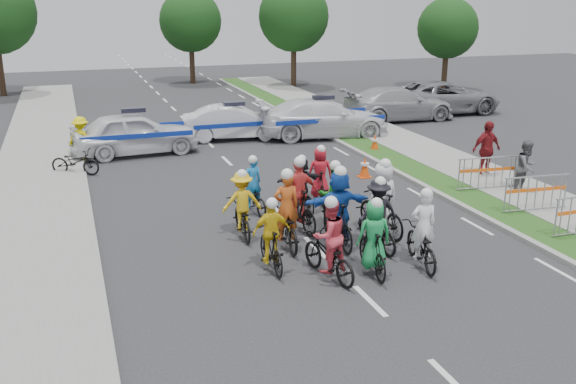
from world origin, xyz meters
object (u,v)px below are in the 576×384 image
object	(u,v)px
rider_10	(242,210)
tree_2	(448,28)
rider_11	(301,188)
spectator_2	(486,150)
rider_4	(377,221)
tree_1	(294,16)
rider_0	(422,240)
rider_8	(333,205)
rider_3	(271,242)
parked_bike	(75,162)
marshal_hiviz	(81,139)
cone_1	(375,143)
tree_4	(190,21)
spectator_1	(526,167)
barrier_1	(536,195)
civilian_suv	(443,97)
barrier_2	(487,175)
rider_1	(373,244)
rider_6	(286,221)
rider_7	(382,205)
police_car_0	(135,133)
police_car_2	(323,118)
cone_0	(365,167)
police_car_1	(234,122)
rider_12	(252,193)
rider_9	(298,202)
civilian_sedan	(399,104)
rider_2	(329,248)
rider_13	(320,180)
rider_5	(338,213)

from	to	relation	value
rider_10	tree_2	size ratio (longest dim) A/B	0.31
rider_11	spectator_2	bearing A→B (deg)	-177.21
rider_4	tree_1	xyz separation A→B (m)	(7.62, 27.50, 3.83)
rider_0	rider_8	world-z (taller)	rider_8
rider_3	parked_bike	world-z (taller)	rider_3
marshal_hiviz	rider_4	bearing A→B (deg)	154.00
cone_1	tree_4	bearing A→B (deg)	97.24
parked_bike	spectator_1	bearing A→B (deg)	-90.04
rider_10	tree_4	xyz separation A→B (m)	(4.47, 29.65, 3.49)
rider_3	barrier_1	world-z (taller)	rider_3
civilian_suv	barrier_2	distance (m)	13.97
rider_1	rider_6	xyz separation A→B (m)	(-1.27, 2.16, -0.04)
rider_6	rider_7	world-z (taller)	rider_7
rider_1	police_car_0	xyz separation A→B (m)	(-3.68, 12.99, 0.12)
police_car_2	cone_1	distance (m)	3.31
rider_3	cone_0	size ratio (longest dim) A/B	2.45
tree_2	police_car_1	bearing A→B (deg)	-148.16
rider_12	civilian_suv	world-z (taller)	rider_12
rider_0	civilian_suv	distance (m)	20.14
rider_0	spectator_1	xyz separation A→B (m)	(5.88, 3.84, 0.22)
rider_9	civilian_sedan	bearing A→B (deg)	-135.79
rider_3	barrier_2	distance (m)	8.81
rider_1	police_car_1	xyz separation A→B (m)	(0.59, 14.40, 0.02)
rider_2	barrier_2	xyz separation A→B (m)	(7.07, 4.28, -0.14)
police_car_1	parked_bike	size ratio (longest dim) A/B	2.54
rider_9	barrier_1	xyz separation A→B (m)	(6.67, -0.97, -0.20)
rider_13	rider_6	bearing A→B (deg)	65.27
cone_0	marshal_hiviz	bearing A→B (deg)	148.99
rider_5	cone_0	distance (m)	6.36
rider_0	barrier_1	size ratio (longest dim) A/B	0.95
spectator_1	rider_9	bearing A→B (deg)	162.66
tree_2	tree_4	world-z (taller)	tree_4
civilian_suv	barrier_2	xyz separation A→B (m)	(-6.24, -12.50, -0.27)
rider_10	rider_12	bearing A→B (deg)	-110.67
civilian_suv	parked_bike	xyz separation A→B (m)	(-18.25, -6.22, -0.38)
rider_6	civilian_sedan	xyz separation A→B (m)	(10.50, 13.77, 0.15)
spectator_1	marshal_hiviz	distance (m)	15.40
rider_9	civilian_suv	xyz separation A→B (m)	(12.90, 13.76, 0.07)
tree_2	tree_4	xyz separation A→B (m)	(-15.00, 8.00, 0.35)
parked_bike	rider_4	bearing A→B (deg)	-117.07
spectator_2	tree_4	xyz separation A→B (m)	(-4.65, 27.00, 3.23)
rider_0	rider_1	bearing A→B (deg)	13.45
rider_13	parked_bike	bearing A→B (deg)	-29.31
rider_2	police_car_0	bearing A→B (deg)	-90.23
parked_bike	rider_2	bearing A→B (deg)	-127.56
rider_1	rider_7	world-z (taller)	rider_7
rider_4	marshal_hiviz	size ratio (longest dim) A/B	1.10
rider_6	rider_9	xyz separation A→B (m)	(0.67, 0.96, 0.11)
spectator_2	barrier_1	size ratio (longest dim) A/B	0.96
rider_8	rider_11	bearing A→B (deg)	-72.65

